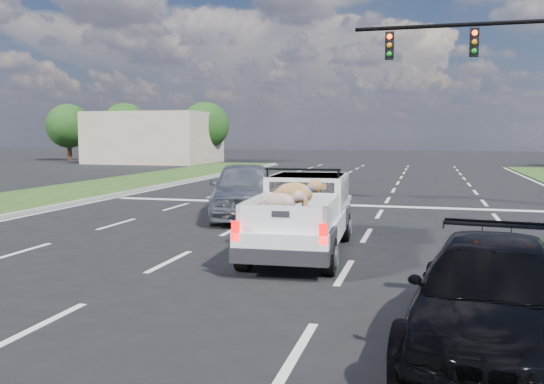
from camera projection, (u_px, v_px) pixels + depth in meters
The scene contains 10 objects.
ground at pixel (253, 267), 11.01m from camera, with size 160.00×160.00×0.00m, color black.
road_markings at pixel (317, 218), 17.31m from camera, with size 17.75×60.00×0.01m.
curb_left at pixel (45, 208), 19.11m from camera, with size 0.15×60.00×0.14m, color gray.
building_left at pixel (155, 138), 50.54m from camera, with size 10.00×8.00×4.40m, color #BEAD91.
tree_far_a at pixel (69, 126), 54.94m from camera, with size 4.20×4.20×5.40m.
tree_far_b at pixel (125, 126), 53.39m from camera, with size 4.20×4.20×5.40m.
tree_far_c at pixel (206, 125), 51.32m from camera, with size 4.20×4.20×5.40m.
pickup_truck at pixel (302, 213), 12.31m from camera, with size 2.03×4.90×1.80m.
silver_sedan at pixel (244, 189), 17.54m from camera, with size 2.01×5.01×1.71m, color #B1B3B8.
black_coupe at pixel (492, 298), 6.67m from camera, with size 1.81×4.44×1.29m, color black.
Camera 1 is at (3.15, -10.35, 2.53)m, focal length 38.00 mm.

